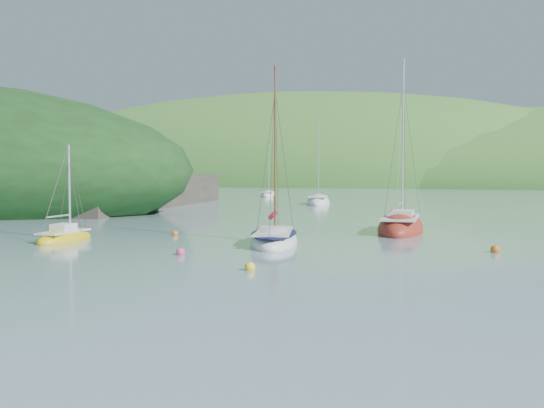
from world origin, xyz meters
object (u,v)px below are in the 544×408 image
at_px(distant_sloop_a, 318,203).
at_px(distant_sloop_c, 268,195).
at_px(sloop_red, 401,228).
at_px(sailboat_yellow, 65,238).
at_px(daysailer_white, 274,240).

relative_size(distant_sloop_a, distant_sloop_c, 1.25).
xyz_separation_m(sloop_red, distant_sloop_c, (-28.61, 48.02, -0.06)).
distance_m(distant_sloop_a, distant_sloop_c, 22.67).
xyz_separation_m(sailboat_yellow, distant_sloop_c, (-11.93, 60.10, 0.00)).
relative_size(daysailer_white, sailboat_yellow, 1.74).
xyz_separation_m(daysailer_white, sloop_red, (5.22, 9.08, -0.00)).
bearing_deg(daysailer_white, distant_sloop_c, 95.15).
relative_size(sloop_red, distant_sloop_c, 1.36).
bearing_deg(distant_sloop_a, sailboat_yellow, -106.90).
relative_size(sloop_red, distant_sloop_a, 1.09).
height_order(sailboat_yellow, distant_sloop_c, distant_sloop_c).
bearing_deg(distant_sloop_c, sailboat_yellow, -93.70).
distance_m(sloop_red, distant_sloop_c, 55.89).
bearing_deg(sailboat_yellow, distant_sloop_c, 94.66).
xyz_separation_m(sailboat_yellow, distant_sloop_a, (1.77, 42.03, 0.03)).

